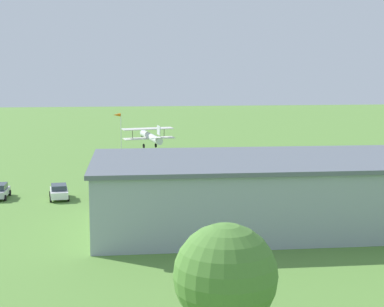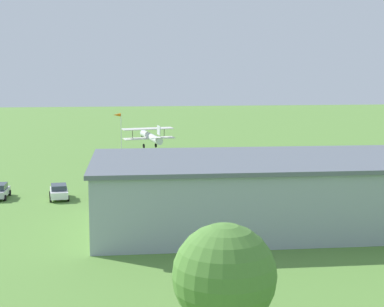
# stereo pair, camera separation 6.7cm
# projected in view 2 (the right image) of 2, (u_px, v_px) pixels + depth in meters

# --- Properties ---
(ground_plane) EXTENTS (400.00, 400.00, 0.00)m
(ground_plane) POSITION_uv_depth(u_px,v_px,m) (205.00, 167.00, 85.01)
(ground_plane) COLOR #568438
(hangar) EXTENTS (40.14, 18.57, 6.04)m
(hangar) POSITION_uv_depth(u_px,v_px,m) (311.00, 190.00, 51.81)
(hangar) COLOR #99A3AD
(hangar) RESTS_ON ground_plane
(biplane) EXTENTS (8.06, 8.20, 3.61)m
(biplane) POSITION_uv_depth(u_px,v_px,m) (150.00, 136.00, 84.67)
(biplane) COLOR silver
(car_orange) EXTENTS (2.34, 4.44, 1.57)m
(car_orange) POSITION_uv_depth(u_px,v_px,m) (125.00, 186.00, 65.94)
(car_orange) COLOR orange
(car_orange) RESTS_ON ground_plane
(car_white) EXTENTS (2.33, 4.34, 1.61)m
(car_white) POSITION_uv_depth(u_px,v_px,m) (59.00, 191.00, 62.33)
(car_white) COLOR white
(car_white) RESTS_ON ground_plane
(person_crossing_taxiway) EXTENTS (0.53, 0.53, 1.54)m
(person_crossing_taxiway) POSITION_uv_depth(u_px,v_px,m) (217.00, 177.00, 72.06)
(person_crossing_taxiway) COLOR #3F3F47
(person_crossing_taxiway) RESTS_ON ground_plane
(person_at_fence_line) EXTENTS (0.48, 0.48, 1.71)m
(person_at_fence_line) POSITION_uv_depth(u_px,v_px,m) (330.00, 174.00, 73.90)
(person_at_fence_line) COLOR #B23333
(person_at_fence_line) RESTS_ON ground_plane
(person_by_parked_cars) EXTENTS (0.53, 0.53, 1.57)m
(person_by_parked_cars) POSITION_uv_depth(u_px,v_px,m) (141.00, 181.00, 69.09)
(person_by_parked_cars) COLOR #3F3F47
(person_by_parked_cars) RESTS_ON ground_plane
(tree_behind_hangar_left) EXTENTS (4.50, 4.50, 6.86)m
(tree_behind_hangar_left) POSITION_uv_depth(u_px,v_px,m) (224.00, 276.00, 24.43)
(tree_behind_hangar_left) COLOR brown
(tree_behind_hangar_left) RESTS_ON ground_plane
(windsock) EXTENTS (1.46, 0.90, 7.15)m
(windsock) POSITION_uv_depth(u_px,v_px,m) (118.00, 118.00, 99.68)
(windsock) COLOR silver
(windsock) RESTS_ON ground_plane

